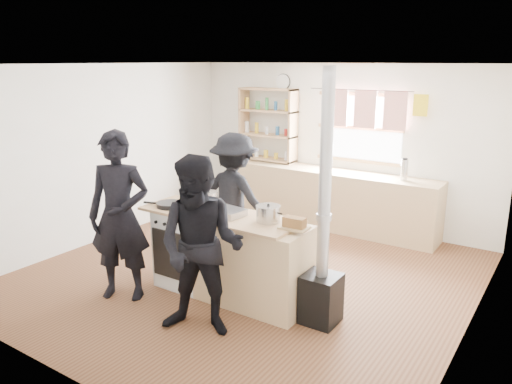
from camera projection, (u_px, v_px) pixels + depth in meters
ground at (248, 275)px, 6.10m from camera, size 5.00×5.00×0.01m
back_counter at (328, 199)px, 7.77m from camera, size 3.40×0.55×0.90m
shelving_unit at (268, 124)px, 8.24m from camera, size 1.00×0.28×1.20m
thermos at (404, 170)px, 7.00m from camera, size 0.10×0.10×0.30m
cooking_island at (230, 256)px, 5.46m from camera, size 1.97×0.64×0.93m
skillet_greens at (170, 204)px, 5.66m from camera, size 0.37×0.37×0.05m
roast_tray at (228, 212)px, 5.34m from camera, size 0.36×0.31×0.07m
stockpot_stove at (209, 198)px, 5.74m from camera, size 0.21×0.21×0.18m
stockpot_counter at (268, 214)px, 5.13m from camera, size 0.26×0.26×0.19m
bread_board at (294, 224)px, 4.92m from camera, size 0.29×0.21×0.12m
flue_heater at (322, 261)px, 4.85m from camera, size 0.35×0.35×2.50m
person_near_left at (120, 216)px, 5.34m from camera, size 0.80×0.70×1.85m
person_near_right at (201, 247)px, 4.62m from camera, size 1.01×0.90×1.73m
person_far at (235, 198)px, 6.39m from camera, size 1.10×0.65×1.67m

